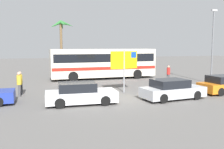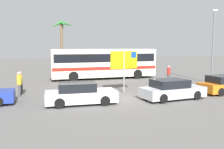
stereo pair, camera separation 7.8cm
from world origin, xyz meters
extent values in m
plane|color=#605E5B|center=(0.00, 0.00, 0.00)|extent=(120.00, 120.00, 0.00)
cube|color=silver|center=(1.70, 10.18, 1.73)|extent=(11.09, 2.63, 2.90)
cube|color=black|center=(1.70, 10.18, 2.28)|extent=(10.65, 2.65, 0.84)
cube|color=red|center=(1.70, 10.18, 1.22)|extent=(10.98, 2.65, 0.32)
cylinder|color=black|center=(5.14, 11.37, 0.50)|extent=(1.00, 0.28, 1.00)
cylinder|color=black|center=(5.14, 9.00, 0.50)|extent=(1.00, 0.28, 1.00)
cylinder|color=black|center=(-1.73, 11.37, 0.50)|extent=(1.00, 0.28, 1.00)
cylinder|color=black|center=(-1.73, 9.00, 0.50)|extent=(1.00, 0.28, 1.00)
cylinder|color=gray|center=(1.00, 2.08, 1.60)|extent=(0.11, 0.11, 3.20)
cube|color=yellow|center=(1.00, 2.08, 2.45)|extent=(2.19, 0.32, 1.30)
cube|color=#1447A8|center=(1.80, 2.17, 2.82)|extent=(0.45, 0.12, 0.44)
cylinder|color=black|center=(-7.46, 1.71, 0.30)|extent=(0.60, 0.16, 0.60)
cube|color=black|center=(7.87, -0.51, 1.06)|extent=(2.18, 1.69, 0.52)
cylinder|color=black|center=(6.82, 0.21, 0.30)|extent=(0.61, 0.19, 0.60)
cylinder|color=black|center=(6.91, -1.35, 0.30)|extent=(0.61, 0.19, 0.60)
cube|color=#B7BABF|center=(3.23, -1.12, 0.48)|extent=(4.33, 2.12, 0.64)
cube|color=black|center=(2.98, -1.14, 1.06)|extent=(2.31, 1.80, 0.52)
cylinder|color=black|center=(4.45, -0.20, 0.30)|extent=(0.61, 0.21, 0.60)
cylinder|color=black|center=(4.59, -1.81, 0.30)|extent=(0.61, 0.21, 0.60)
cylinder|color=black|center=(1.86, -0.43, 0.30)|extent=(0.61, 0.21, 0.60)
cylinder|color=black|center=(2.00, -2.04, 0.30)|extent=(0.61, 0.21, 0.60)
cube|color=silver|center=(-2.78, -0.67, 0.48)|extent=(4.29, 1.96, 0.64)
cube|color=black|center=(-3.03, -0.65, 1.06)|extent=(2.27, 1.70, 0.52)
cylinder|color=black|center=(-1.43, 0.03, 0.30)|extent=(0.61, 0.20, 0.60)
cylinder|color=black|center=(-1.53, -1.53, 0.30)|extent=(0.61, 0.20, 0.60)
cylinder|color=black|center=(-4.02, 0.19, 0.30)|extent=(0.61, 0.20, 0.60)
cylinder|color=black|center=(-4.12, -1.37, 0.30)|extent=(0.61, 0.20, 0.60)
cylinder|color=#2D2D33|center=(-6.31, 3.61, 0.40)|extent=(0.13, 0.13, 0.81)
cylinder|color=#2D2D33|center=(-6.48, 3.66, 0.40)|extent=(0.13, 0.13, 0.81)
cylinder|color=gold|center=(-6.39, 3.63, 1.13)|extent=(0.32, 0.32, 0.64)
sphere|color=tan|center=(-6.39, 3.63, 1.56)|extent=(0.22, 0.22, 0.22)
cylinder|color=#4C4C51|center=(6.76, 5.50, 0.40)|extent=(0.13, 0.13, 0.80)
cylinder|color=#4C4C51|center=(6.87, 5.36, 0.40)|extent=(0.13, 0.13, 0.80)
cylinder|color=red|center=(6.82, 5.43, 1.11)|extent=(0.32, 0.32, 0.63)
sphere|color=tan|center=(6.82, 5.43, 1.53)|extent=(0.22, 0.22, 0.22)
cylinder|color=#4C4C51|center=(-6.43, 2.95, 0.41)|extent=(0.13, 0.13, 0.83)
cylinder|color=#4C4C51|center=(-6.43, 2.77, 0.41)|extent=(0.13, 0.13, 0.83)
cylinder|color=gold|center=(-6.43, 2.86, 1.16)|extent=(0.32, 0.32, 0.66)
sphere|color=tan|center=(-6.43, 2.86, 1.60)|extent=(0.22, 0.22, 0.22)
cylinder|color=slate|center=(10.40, 3.80, 3.31)|extent=(0.14, 0.14, 6.62)
cube|color=#B2B2B7|center=(10.40, 3.80, 6.72)|extent=(0.56, 0.20, 0.16)
cylinder|color=brown|center=(-1.95, 16.82, 3.15)|extent=(0.32, 0.32, 6.30)
cone|color=#2D7533|center=(-1.18, 16.83, 6.26)|extent=(1.68, 0.46, 0.90)
cone|color=#2D7533|center=(-1.73, 17.48, 6.09)|extent=(0.93, 1.68, 1.20)
cone|color=#2D7533|center=(-2.55, 17.26, 6.18)|extent=(1.60, 1.33, 1.04)
cone|color=#2D7533|center=(-2.60, 16.52, 6.13)|extent=(1.67, 1.09, 1.13)
cone|color=#2D7533|center=(-1.76, 16.08, 6.23)|extent=(0.84, 1.73, 0.95)
camera|label=1|loc=(-5.49, -14.95, 3.46)|focal=39.22mm
camera|label=2|loc=(-5.41, -14.98, 3.46)|focal=39.22mm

